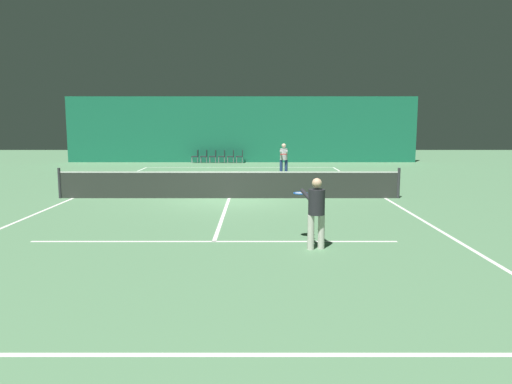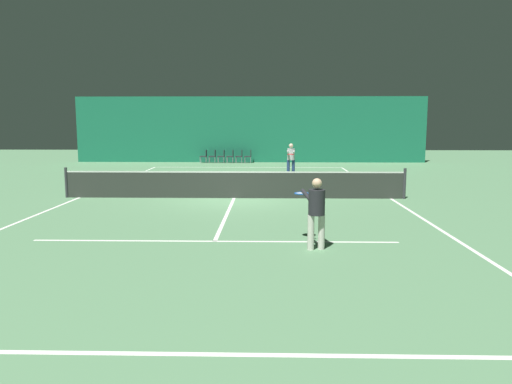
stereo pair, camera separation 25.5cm
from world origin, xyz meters
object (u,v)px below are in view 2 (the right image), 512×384
(player_near, at_px, (316,208))
(courtside_chair_1, at_px, (213,155))
(courtside_chair_0, at_px, (205,155))
(courtside_chair_2, at_px, (222,155))
(courtside_chair_4, at_px, (240,155))
(courtside_chair_5, at_px, (249,155))
(player_far, at_px, (291,157))
(courtside_chair_3, at_px, (231,155))
(tennis_net, at_px, (234,184))

(player_near, height_order, courtside_chair_1, player_near)
(courtside_chair_0, bearing_deg, courtside_chair_2, 90.00)
(courtside_chair_2, bearing_deg, courtside_chair_0, -90.00)
(courtside_chair_4, relative_size, courtside_chair_5, 1.00)
(player_far, relative_size, courtside_chair_3, 1.90)
(courtside_chair_1, height_order, courtside_chair_2, same)
(tennis_net, relative_size, courtside_chair_0, 14.29)
(courtside_chair_3, bearing_deg, player_far, 24.69)
(courtside_chair_0, height_order, courtside_chair_1, same)
(courtside_chair_4, bearing_deg, player_far, 21.02)
(player_near, bearing_deg, courtside_chair_3, -7.03)
(courtside_chair_1, bearing_deg, courtside_chair_5, 90.00)
(courtside_chair_0, bearing_deg, courtside_chair_1, 90.00)
(tennis_net, xyz_separation_m, courtside_chair_5, (-0.06, 15.11, -0.03))
(courtside_chair_0, relative_size, courtside_chair_4, 1.00)
(player_near, bearing_deg, courtside_chair_4, -8.50)
(courtside_chair_0, relative_size, courtside_chair_3, 1.00)
(courtside_chair_2, bearing_deg, courtside_chair_3, 90.00)
(courtside_chair_5, bearing_deg, tennis_net, 0.21)
(courtside_chair_2, distance_m, courtside_chair_4, 1.16)
(courtside_chair_0, height_order, courtside_chair_3, same)
(courtside_chair_0, xyz_separation_m, courtside_chair_5, (2.91, 0.00, 0.00))
(courtside_chair_0, height_order, courtside_chair_5, same)
(courtside_chair_0, relative_size, courtside_chair_2, 1.00)
(courtside_chair_5, bearing_deg, courtside_chair_3, -90.00)
(courtside_chair_3, height_order, courtside_chair_4, same)
(courtside_chair_5, bearing_deg, courtside_chair_4, -90.00)
(player_far, xyz_separation_m, courtside_chair_4, (-2.96, 7.71, -0.45))
(courtside_chair_1, relative_size, courtside_chair_5, 1.00)
(tennis_net, bearing_deg, courtside_chair_0, 101.10)
(player_near, bearing_deg, courtside_chair_5, -9.99)
(tennis_net, xyz_separation_m, courtside_chair_1, (-2.38, 15.11, -0.03))
(courtside_chair_0, distance_m, courtside_chair_4, 2.33)
(courtside_chair_2, bearing_deg, player_far, 28.15)
(player_far, bearing_deg, courtside_chair_3, -151.78)
(courtside_chair_2, height_order, courtside_chair_4, same)
(tennis_net, bearing_deg, courtside_chair_3, 94.62)
(courtside_chair_0, relative_size, courtside_chair_1, 1.00)
(tennis_net, xyz_separation_m, player_far, (2.32, 7.40, 0.42))
(courtside_chair_3, distance_m, courtside_chair_5, 1.16)
(tennis_net, relative_size, player_near, 7.94)
(courtside_chair_1, distance_m, courtside_chair_4, 1.75)
(courtside_chair_2, relative_size, courtside_chair_4, 1.00)
(player_far, height_order, courtside_chair_2, player_far)
(player_near, bearing_deg, tennis_net, 1.60)
(courtside_chair_0, bearing_deg, player_far, 34.45)
(courtside_chair_4, xyz_separation_m, courtside_chair_5, (0.58, 0.00, 0.00))
(courtside_chair_0, xyz_separation_m, courtside_chair_2, (1.16, 0.00, 0.00))
(courtside_chair_2, relative_size, courtside_chair_3, 1.00)
(courtside_chair_2, bearing_deg, courtside_chair_1, -90.00)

